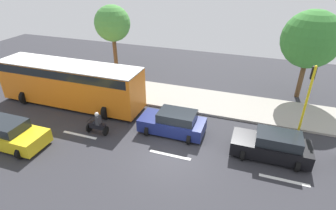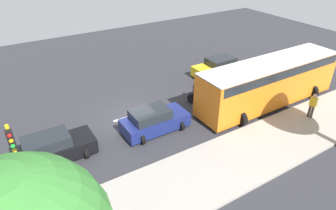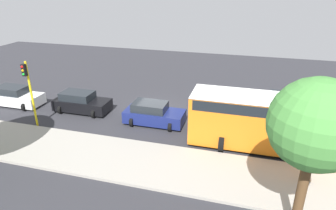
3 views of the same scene
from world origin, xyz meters
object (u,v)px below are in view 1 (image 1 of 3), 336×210
at_px(street_tree_center, 311,40).
at_px(city_bus, 70,81).
at_px(car_dark_blue, 173,123).
at_px(pedestrian_near_signal, 85,76).
at_px(car_black, 272,146).
at_px(motorcycle, 97,125).
at_px(car_yellow_cab, 11,134).
at_px(street_tree_north, 112,24).
at_px(traffic_light_corner, 309,91).

bearing_deg(street_tree_center, city_bus, 113.16).
bearing_deg(car_dark_blue, pedestrian_near_signal, 65.77).
bearing_deg(car_black, car_dark_blue, 85.39).
bearing_deg(motorcycle, city_bus, 53.90).
relative_size(car_yellow_cab, pedestrian_near_signal, 2.43).
bearing_deg(car_yellow_cab, street_tree_center, -52.71).
height_order(car_dark_blue, car_black, same).
xyz_separation_m(car_dark_blue, motorcycle, (-1.67, 4.44, -0.07)).
bearing_deg(city_bus, pedestrian_near_signal, 16.36).
xyz_separation_m(city_bus, street_tree_north, (6.50, -0.16, 2.91)).
relative_size(car_dark_blue, car_yellow_cab, 0.99).
bearing_deg(car_black, street_tree_center, -12.72).
distance_m(car_yellow_cab, street_tree_north, 12.73).
bearing_deg(traffic_light_corner, car_black, 151.75).
height_order(car_black, street_tree_north, street_tree_north).
bearing_deg(car_yellow_cab, car_dark_blue, -63.32).
height_order(motorcycle, pedestrian_near_signal, pedestrian_near_signal).
bearing_deg(motorcycle, pedestrian_near_signal, 39.63).
relative_size(pedestrian_near_signal, street_tree_north, 0.26).
relative_size(car_yellow_cab, city_bus, 0.37).
bearing_deg(street_tree_center, pedestrian_near_signal, 103.17).
distance_m(car_dark_blue, pedestrian_near_signal, 10.19).
bearing_deg(pedestrian_near_signal, city_bus, -163.64).
distance_m(car_black, city_bus, 14.42).
height_order(traffic_light_corner, street_tree_center, street_tree_center).
xyz_separation_m(car_black, motorcycle, (-1.19, 10.30, -0.07)).
bearing_deg(car_dark_blue, street_tree_north, 46.85).
bearing_deg(street_tree_north, city_bus, 178.55).
bearing_deg(motorcycle, traffic_light_corner, -70.32).
distance_m(car_dark_blue, motorcycle, 4.75).
distance_m(car_black, street_tree_north, 16.82).
bearing_deg(car_black, motorcycle, 96.60).
bearing_deg(car_black, car_yellow_cab, 104.91).
bearing_deg(car_yellow_cab, motorcycle, -57.41).
distance_m(car_black, car_yellow_cab, 14.96).
bearing_deg(traffic_light_corner, street_tree_center, -3.04).
bearing_deg(car_yellow_cab, traffic_light_corner, -66.72).
relative_size(car_black, street_tree_north, 0.65).
relative_size(car_dark_blue, street_tree_center, 0.61).
distance_m(motorcycle, street_tree_north, 10.95).
relative_size(pedestrian_near_signal, street_tree_center, 0.25).
relative_size(street_tree_north, street_tree_center, 0.95).
bearing_deg(street_tree_center, car_black, 167.28).
bearing_deg(pedestrian_near_signal, motorcycle, -140.37).
bearing_deg(pedestrian_near_signal, car_dark_blue, -114.23).
height_order(car_dark_blue, pedestrian_near_signal, pedestrian_near_signal).
bearing_deg(street_tree_center, street_tree_north, 91.57).
height_order(car_dark_blue, car_yellow_cab, same).
distance_m(car_dark_blue, street_tree_center, 11.96).
height_order(pedestrian_near_signal, street_tree_north, street_tree_north).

